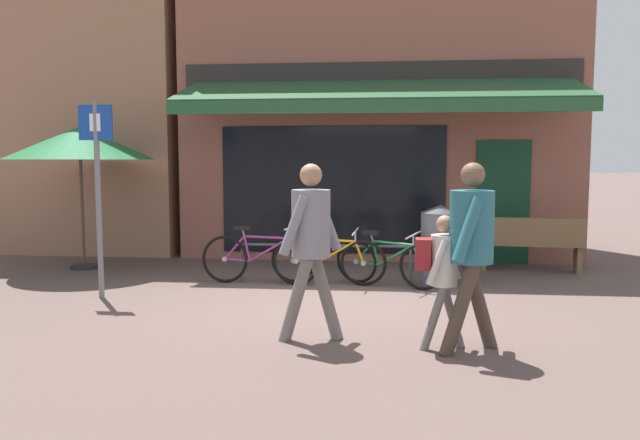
% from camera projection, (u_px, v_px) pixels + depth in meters
% --- Properties ---
extents(ground_plane, '(160.00, 160.00, 0.00)m').
position_uv_depth(ground_plane, '(336.00, 301.00, 7.84)').
color(ground_plane, brown).
extents(shop_front, '(7.06, 4.58, 6.19)m').
position_uv_depth(shop_front, '(379.00, 91.00, 12.07)').
color(shop_front, '#8E5647').
rests_on(shop_front, ground_plane).
extents(neighbour_building, '(5.53, 4.00, 6.35)m').
position_uv_depth(neighbour_building, '(73.00, 93.00, 13.24)').
color(neighbour_building, '#9E7056').
rests_on(neighbour_building, ground_plane).
extents(bike_rack_rail, '(2.53, 0.04, 0.57)m').
position_uv_depth(bike_rack_rail, '(325.00, 252.00, 8.94)').
color(bike_rack_rail, '#47494F').
rests_on(bike_rack_rail, ground_plane).
extents(bicycle_purple, '(1.75, 0.52, 0.83)m').
position_uv_depth(bicycle_purple, '(260.00, 258.00, 8.92)').
color(bicycle_purple, black).
rests_on(bicycle_purple, ground_plane).
extents(bicycle_orange, '(1.68, 0.52, 0.81)m').
position_uv_depth(bicycle_orange, '(328.00, 260.00, 8.86)').
color(bicycle_orange, black).
rests_on(bicycle_orange, ground_plane).
extents(bicycle_green, '(1.53, 0.82, 0.80)m').
position_uv_depth(bicycle_green, '(388.00, 262.00, 8.70)').
color(bicycle_green, black).
rests_on(bicycle_green, ground_plane).
extents(pedestrian_adult, '(0.65, 0.51, 1.76)m').
position_uv_depth(pedestrian_adult, '(311.00, 234.00, 6.07)').
color(pedestrian_adult, slate).
rests_on(pedestrian_adult, ground_plane).
extents(pedestrian_child, '(0.49, 0.39, 1.28)m').
position_uv_depth(pedestrian_child, '(441.00, 265.00, 5.82)').
color(pedestrian_child, slate).
rests_on(pedestrian_child, ground_plane).
extents(pedestrian_second_adult, '(0.59, 0.71, 1.77)m').
position_uv_depth(pedestrian_second_adult, '(471.00, 238.00, 5.71)').
color(pedestrian_second_adult, '#47382D').
rests_on(pedestrian_second_adult, ground_plane).
extents(litter_bin, '(0.55, 0.55, 1.14)m').
position_uv_depth(litter_bin, '(440.00, 246.00, 8.76)').
color(litter_bin, '#515459').
rests_on(litter_bin, ground_plane).
extents(parking_sign, '(0.44, 0.07, 2.52)m').
position_uv_depth(parking_sign, '(98.00, 178.00, 7.89)').
color(parking_sign, slate).
rests_on(parking_sign, ground_plane).
extents(cafe_parasol, '(2.35, 2.35, 2.31)m').
position_uv_depth(cafe_parasol, '(80.00, 144.00, 10.00)').
color(cafe_parasol, '#4C3D2D').
rests_on(cafe_parasol, ground_plane).
extents(park_bench, '(1.64, 0.62, 0.87)m').
position_uv_depth(park_bench, '(531.00, 243.00, 9.86)').
color(park_bench, brown).
rests_on(park_bench, ground_plane).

